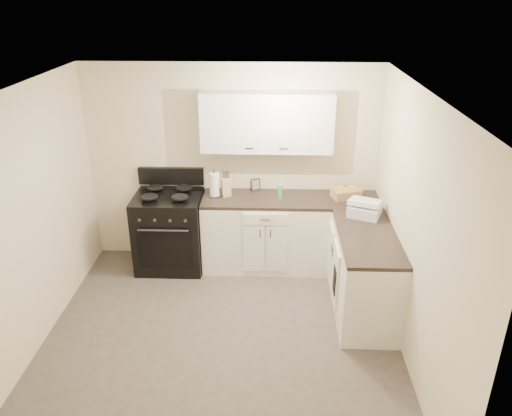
{
  "coord_description": "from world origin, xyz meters",
  "views": [
    {
      "loc": [
        0.5,
        -4.07,
        3.32
      ],
      "look_at": [
        0.33,
        0.85,
        1.1
      ],
      "focal_mm": 35.0,
      "sensor_mm": 36.0,
      "label": 1
    }
  ],
  "objects_px": {
    "knife_block": "(226,187)",
    "countertop_grill": "(365,210)",
    "wicker_basket": "(346,193)",
    "stove": "(170,232)",
    "paper_towel": "(215,185)"
  },
  "relations": [
    {
      "from": "knife_block",
      "to": "paper_towel",
      "type": "distance_m",
      "value": 0.14
    },
    {
      "from": "knife_block",
      "to": "countertop_grill",
      "type": "xyz_separation_m",
      "value": [
        1.6,
        -0.5,
        -0.05
      ]
    },
    {
      "from": "countertop_grill",
      "to": "wicker_basket",
      "type": "bearing_deg",
      "value": 129.24
    },
    {
      "from": "countertop_grill",
      "to": "stove",
      "type": "bearing_deg",
      "value": -167.38
    },
    {
      "from": "knife_block",
      "to": "countertop_grill",
      "type": "distance_m",
      "value": 1.68
    },
    {
      "from": "knife_block",
      "to": "wicker_basket",
      "type": "xyz_separation_m",
      "value": [
        1.46,
        -0.0,
        -0.06
      ]
    },
    {
      "from": "stove",
      "to": "knife_block",
      "type": "bearing_deg",
      "value": 5.93
    },
    {
      "from": "paper_towel",
      "to": "wicker_basket",
      "type": "bearing_deg",
      "value": 0.12
    },
    {
      "from": "paper_towel",
      "to": "countertop_grill",
      "type": "distance_m",
      "value": 1.82
    },
    {
      "from": "knife_block",
      "to": "wicker_basket",
      "type": "relative_size",
      "value": 0.69
    },
    {
      "from": "stove",
      "to": "wicker_basket",
      "type": "relative_size",
      "value": 2.99
    },
    {
      "from": "stove",
      "to": "paper_towel",
      "type": "distance_m",
      "value": 0.85
    },
    {
      "from": "knife_block",
      "to": "stove",
      "type": "bearing_deg",
      "value": 167.09
    },
    {
      "from": "stove",
      "to": "countertop_grill",
      "type": "relative_size",
      "value": 2.94
    },
    {
      "from": "stove",
      "to": "countertop_grill",
      "type": "xyz_separation_m",
      "value": [
        2.32,
        -0.43,
        0.54
      ]
    }
  ]
}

